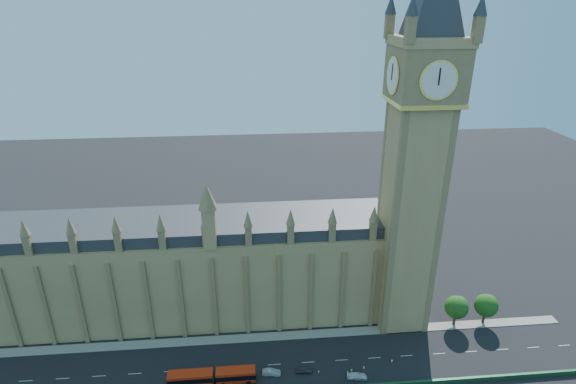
{
  "coord_description": "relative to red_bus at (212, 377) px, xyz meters",
  "views": [
    {
      "loc": [
        0.0,
        -81.06,
        78.42
      ],
      "look_at": [
        8.12,
        10.0,
        39.64
      ],
      "focal_mm": 28.0,
      "sensor_mm": 36.0,
      "label": 1
    }
  ],
  "objects": [
    {
      "name": "ground",
      "position": [
        10.1,
        4.26,
        -1.73
      ],
      "size": [
        400.0,
        400.0,
        0.0
      ],
      "primitive_type": "plane",
      "color": "black",
      "rests_on": "ground"
    },
    {
      "name": "palace_westminster",
      "position": [
        -14.9,
        26.26,
        12.14
      ],
      "size": [
        120.0,
        20.0,
        28.0
      ],
      "color": "#A47F4F",
      "rests_on": "ground"
    },
    {
      "name": "elizabeth_tower",
      "position": [
        48.1,
        18.25,
        52.83
      ],
      "size": [
        20.59,
        20.59,
        105.0
      ],
      "color": "#A47F4F",
      "rests_on": "ground"
    },
    {
      "name": "kerb_north",
      "position": [
        10.1,
        13.76,
        -1.65
      ],
      "size": [
        160.0,
        3.0,
        0.16
      ],
      "primitive_type": "cube",
      "color": "gray",
      "rests_on": "ground"
    },
    {
      "name": "tree_east_near",
      "position": [
        62.32,
        14.34,
        3.92
      ],
      "size": [
        6.0,
        6.0,
        8.5
      ],
      "color": "#382619",
      "rests_on": "ground"
    },
    {
      "name": "tree_east_far",
      "position": [
        70.32,
        14.34,
        3.92
      ],
      "size": [
        6.0,
        6.0,
        8.5
      ],
      "color": "#382619",
      "rests_on": "ground"
    },
    {
      "name": "red_bus",
      "position": [
        0.0,
        0.0,
        0.0
      ],
      "size": [
        19.32,
        3.13,
        3.28
      ],
      "rotation": [
        0.0,
        0.0,
        0.0
      ],
      "color": "red",
      "rests_on": "ground"
    },
    {
      "name": "car_grey",
      "position": [
        20.72,
        1.32,
        -1.08
      ],
      "size": [
        3.94,
        1.84,
        1.3
      ],
      "primitive_type": "imported",
      "rotation": [
        0.0,
        0.0,
        1.49
      ],
      "color": "#3F4246",
      "rests_on": "ground"
    },
    {
      "name": "car_silver",
      "position": [
        13.27,
        1.23,
        -1.04
      ],
      "size": [
        4.36,
        2.0,
        1.39
      ],
      "primitive_type": "imported",
      "rotation": [
        0.0,
        0.0,
        1.44
      ],
      "color": "#A8ABB0",
      "rests_on": "ground"
    },
    {
      "name": "car_white",
      "position": [
        32.48,
        -1.58,
        -1.07
      ],
      "size": [
        4.73,
        2.35,
        1.32
      ],
      "primitive_type": "imported",
      "rotation": [
        0.0,
        0.0,
        1.46
      ],
      "color": "white",
      "rests_on": "ground"
    },
    {
      "name": "cone_a",
      "position": [
        31.67,
        0.49,
        -1.36
      ],
      "size": [
        0.53,
        0.53,
        0.75
      ],
      "rotation": [
        0.0,
        0.0,
        -0.13
      ],
      "color": "black",
      "rests_on": "ground"
    },
    {
      "name": "cone_b",
      "position": [
        24.1,
        0.84,
        -1.42
      ],
      "size": [
        0.42,
        0.42,
        0.62
      ],
      "rotation": [
        0.0,
        0.0,
        0.07
      ],
      "color": "black",
      "rests_on": "ground"
    },
    {
      "name": "cone_c",
      "position": [
        41.82,
        2.56,
        -1.36
      ],
      "size": [
        0.53,
        0.53,
        0.74
      ],
      "rotation": [
        0.0,
        0.0,
        0.15
      ],
      "color": "black",
      "rests_on": "ground"
    },
    {
      "name": "cone_d",
      "position": [
        34.72,
        1.18,
        -1.38
      ],
      "size": [
        0.58,
        0.58,
        0.7
      ],
      "rotation": [
        0.0,
        0.0,
        -0.42
      ],
      "color": "black",
      "rests_on": "ground"
    }
  ]
}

